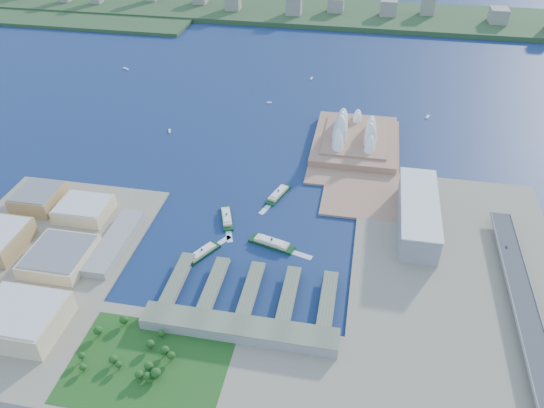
% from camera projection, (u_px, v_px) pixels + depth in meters
% --- Properties ---
extents(ground, '(3000.00, 3000.00, 0.00)m').
position_uv_depth(ground, '(254.00, 248.00, 644.61)').
color(ground, '#10214D').
rests_on(ground, ground).
extents(west_land, '(220.00, 390.00, 3.00)m').
position_uv_depth(west_land, '(17.00, 279.00, 598.05)').
color(west_land, gray).
rests_on(west_land, ground).
extents(south_land, '(720.00, 180.00, 3.00)m').
position_uv_depth(south_land, '(203.00, 395.00, 476.17)').
color(south_land, gray).
rests_on(south_land, ground).
extents(east_land, '(240.00, 500.00, 3.00)m').
position_uv_depth(east_land, '(462.00, 304.00, 567.27)').
color(east_land, gray).
rests_on(east_land, ground).
extents(peninsula, '(135.00, 220.00, 3.00)m').
position_uv_depth(peninsula, '(356.00, 150.00, 834.83)').
color(peninsula, '#9B6F55').
rests_on(peninsula, ground).
extents(far_shore, '(2200.00, 260.00, 12.00)m').
position_uv_depth(far_shore, '(332.00, 13.00, 1423.11)').
color(far_shore, '#2D4926').
rests_on(far_shore, ground).
extents(opera_house, '(134.00, 180.00, 58.00)m').
position_uv_depth(opera_house, '(356.00, 127.00, 833.38)').
color(opera_house, white).
rests_on(opera_house, peninsula).
extents(toaster_building, '(45.00, 155.00, 35.00)m').
position_uv_depth(toaster_building, '(418.00, 214.00, 666.78)').
color(toaster_building, gray).
rests_on(toaster_building, east_land).
extents(expressway, '(26.00, 340.00, 11.85)m').
position_uv_depth(expressway, '(525.00, 314.00, 545.82)').
color(expressway, gray).
rests_on(expressway, east_land).
extents(west_buildings, '(200.00, 280.00, 27.00)m').
position_uv_depth(west_buildings, '(31.00, 249.00, 617.23)').
color(west_buildings, '#A48152').
rests_on(west_buildings, west_land).
extents(ferry_wharves, '(184.00, 90.00, 9.30)m').
position_uv_depth(ferry_wharves, '(251.00, 290.00, 579.92)').
color(ferry_wharves, '#5A644B').
rests_on(ferry_wharves, ground).
extents(terminal_building, '(200.00, 28.00, 12.00)m').
position_uv_depth(terminal_building, '(239.00, 329.00, 529.36)').
color(terminal_building, gray).
rests_on(terminal_building, south_land).
extents(park, '(150.00, 110.00, 16.00)m').
position_uv_depth(park, '(147.00, 360.00, 495.73)').
color(park, '#194714').
rests_on(park, south_land).
extents(far_skyline, '(1900.00, 140.00, 55.00)m').
position_uv_depth(far_skyline, '(332.00, 3.00, 1387.62)').
color(far_skyline, gray).
rests_on(far_skyline, far_shore).
extents(ferry_a, '(29.32, 52.24, 9.62)m').
position_uv_depth(ferry_a, '(227.00, 216.00, 688.09)').
color(ferry_a, '#0D3719').
rests_on(ferry_a, ground).
extents(ferry_b, '(29.24, 53.87, 9.90)m').
position_uv_depth(ferry_b, '(278.00, 193.00, 731.87)').
color(ferry_b, '#0D3719').
rests_on(ferry_b, ground).
extents(ferry_c, '(36.59, 50.83, 9.66)m').
position_uv_depth(ferry_c, '(202.00, 252.00, 630.72)').
color(ferry_c, '#0D3719').
rests_on(ferry_c, ground).
extents(ferry_d, '(59.39, 29.84, 10.89)m').
position_uv_depth(ferry_d, '(272.00, 242.00, 645.25)').
color(ferry_d, '#0D3719').
rests_on(ferry_d, ground).
extents(boat_a, '(8.00, 13.63, 2.57)m').
position_uv_depth(boat_a, '(170.00, 131.00, 887.57)').
color(boat_a, white).
rests_on(boat_a, ground).
extents(boat_b, '(9.50, 4.86, 2.44)m').
position_uv_depth(boat_b, '(269.00, 102.00, 978.89)').
color(boat_b, white).
rests_on(boat_b, ground).
extents(boat_c, '(8.11, 13.73, 2.97)m').
position_uv_depth(boat_c, '(428.00, 116.00, 930.97)').
color(boat_c, white).
rests_on(boat_c, ground).
extents(boat_d, '(16.32, 11.33, 2.81)m').
position_uv_depth(boat_d, '(126.00, 68.00, 1114.17)').
color(boat_d, white).
rests_on(boat_d, ground).
extents(boat_e, '(4.77, 11.40, 2.72)m').
position_uv_depth(boat_e, '(311.00, 78.00, 1071.94)').
color(boat_e, white).
rests_on(boat_e, ground).
extents(car_c, '(1.77, 4.34, 1.26)m').
position_uv_depth(car_c, '(506.00, 247.00, 621.52)').
color(car_c, slate).
rests_on(car_c, expressway).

